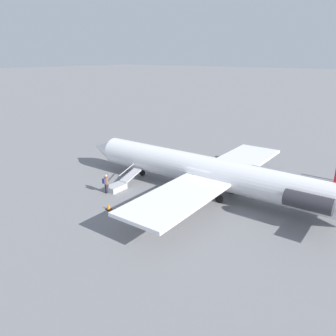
% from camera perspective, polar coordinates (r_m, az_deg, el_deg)
% --- Properties ---
extents(ground_plane, '(600.00, 600.00, 0.00)m').
position_cam_1_polar(ground_plane, '(29.39, 6.16, -4.17)').
color(ground_plane, slate).
extents(airplane_main, '(28.25, 21.11, 6.86)m').
position_cam_1_polar(airplane_main, '(28.23, 7.92, -0.76)').
color(airplane_main, white).
rests_on(airplane_main, ground).
extents(boarding_stairs, '(1.13, 4.03, 1.71)m').
position_cam_1_polar(boarding_stairs, '(30.12, -8.49, -2.91)').
color(boarding_stairs, '#B2B2B7').
rests_on(boarding_stairs, ground).
extents(passenger, '(0.36, 0.54, 1.74)m').
position_cam_1_polar(passenger, '(29.12, -10.73, -2.50)').
color(passenger, '#23232D').
rests_on(passenger, ground).
extents(traffic_cone_near_stairs, '(0.43, 0.43, 0.47)m').
position_cam_1_polar(traffic_cone_near_stairs, '(26.37, -10.27, -6.71)').
color(traffic_cone_near_stairs, black).
rests_on(traffic_cone_near_stairs, ground).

